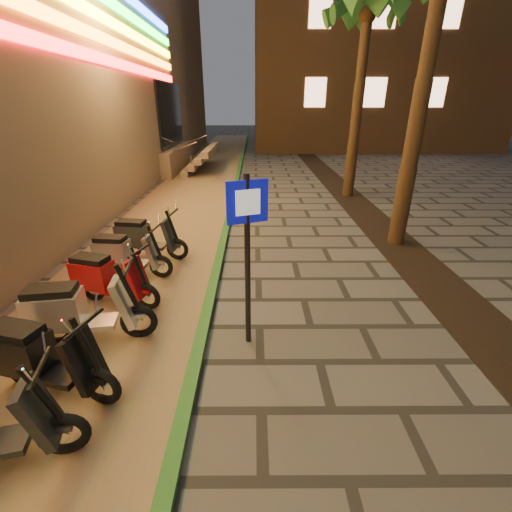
{
  "coord_description": "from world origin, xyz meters",
  "views": [
    {
      "loc": [
        -0.08,
        -1.28,
        3.32
      ],
      "look_at": [
        -0.06,
        3.48,
        1.2
      ],
      "focal_mm": 24.0,
      "sensor_mm": 36.0,
      "label": 1
    }
  ],
  "objects_px": {
    "scooter_6": "(39,357)",
    "pedestrian_sign": "(248,241)",
    "scooter_8": "(106,278)",
    "scooter_7": "(76,311)",
    "scooter_9": "(124,254)",
    "scooter_10": "(143,237)"
  },
  "relations": [
    {
      "from": "scooter_6",
      "to": "pedestrian_sign",
      "type": "bearing_deg",
      "value": 35.68
    },
    {
      "from": "scooter_8",
      "to": "scooter_6",
      "type": "bearing_deg",
      "value": -73.41
    },
    {
      "from": "scooter_7",
      "to": "scooter_8",
      "type": "distance_m",
      "value": 1.12
    },
    {
      "from": "pedestrian_sign",
      "to": "scooter_7",
      "type": "relative_size",
      "value": 1.41
    },
    {
      "from": "scooter_9",
      "to": "scooter_10",
      "type": "distance_m",
      "value": 0.93
    },
    {
      "from": "pedestrian_sign",
      "to": "scooter_8",
      "type": "height_order",
      "value": "pedestrian_sign"
    },
    {
      "from": "pedestrian_sign",
      "to": "scooter_7",
      "type": "height_order",
      "value": "pedestrian_sign"
    },
    {
      "from": "scooter_6",
      "to": "scooter_7",
      "type": "distance_m",
      "value": 0.96
    },
    {
      "from": "scooter_8",
      "to": "scooter_10",
      "type": "bearing_deg",
      "value": 103.71
    },
    {
      "from": "pedestrian_sign",
      "to": "scooter_8",
      "type": "relative_size",
      "value": 1.54
    },
    {
      "from": "scooter_7",
      "to": "scooter_10",
      "type": "relative_size",
      "value": 1.08
    },
    {
      "from": "scooter_8",
      "to": "scooter_9",
      "type": "relative_size",
      "value": 1.02
    },
    {
      "from": "scooter_6",
      "to": "scooter_8",
      "type": "xyz_separation_m",
      "value": [
        -0.03,
        2.09,
        -0.01
      ]
    },
    {
      "from": "scooter_9",
      "to": "scooter_6",
      "type": "bearing_deg",
      "value": -81.94
    },
    {
      "from": "pedestrian_sign",
      "to": "scooter_10",
      "type": "xyz_separation_m",
      "value": [
        -2.47,
        3.12,
        -1.13
      ]
    },
    {
      "from": "scooter_8",
      "to": "scooter_10",
      "type": "distance_m",
      "value": 2.01
    },
    {
      "from": "scooter_7",
      "to": "scooter_9",
      "type": "xyz_separation_m",
      "value": [
        -0.08,
        2.21,
        -0.06
      ]
    },
    {
      "from": "scooter_6",
      "to": "scooter_8",
      "type": "height_order",
      "value": "scooter_6"
    },
    {
      "from": "scooter_8",
      "to": "scooter_9",
      "type": "distance_m",
      "value": 1.09
    },
    {
      "from": "scooter_7",
      "to": "scooter_9",
      "type": "distance_m",
      "value": 2.21
    },
    {
      "from": "pedestrian_sign",
      "to": "scooter_7",
      "type": "bearing_deg",
      "value": 159.77
    },
    {
      "from": "scooter_10",
      "to": "scooter_7",
      "type": "bearing_deg",
      "value": -83.07
    }
  ]
}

